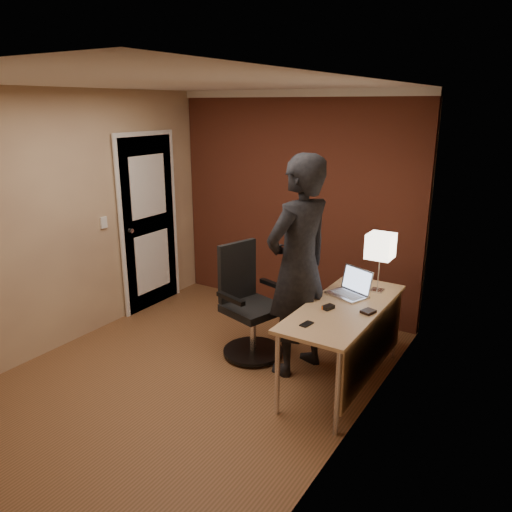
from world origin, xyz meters
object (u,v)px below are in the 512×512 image
at_px(phone, 307,324).
at_px(office_chair, 248,308).
at_px(desk, 352,322).
at_px(laptop, 352,288).
at_px(person, 298,267).
at_px(desk_lamp, 380,247).
at_px(mouse, 328,307).
at_px(wallet, 368,312).

xyz_separation_m(phone, office_chair, (-0.88, 0.54, -0.26)).
relative_size(desk, laptop, 3.71).
bearing_deg(desk, person, 177.87).
bearing_deg(desk_lamp, laptop, -130.49).
height_order(laptop, office_chair, office_chair).
relative_size(mouse, wallet, 0.91).
xyz_separation_m(wallet, person, (-0.67, 0.06, 0.24)).
distance_m(laptop, person, 0.52).
xyz_separation_m(desk_lamp, mouse, (-0.21, -0.61, -0.40)).
xyz_separation_m(desk_lamp, person, (-0.57, -0.45, -0.16)).
height_order(desk_lamp, mouse, desk_lamp).
bearing_deg(laptop, mouse, -95.52).
height_order(mouse, wallet, mouse).
distance_m(phone, person, 0.68).
distance_m(desk_lamp, office_chair, 1.37).
bearing_deg(desk_lamp, mouse, -108.80).
relative_size(phone, wallet, 1.05).
bearing_deg(laptop, person, -147.44).
relative_size(desk_lamp, wallet, 4.86).
bearing_deg(desk_lamp, phone, -102.85).
height_order(phone, office_chair, office_chair).
bearing_deg(wallet, person, 175.06).
relative_size(desk_lamp, office_chair, 0.50).
bearing_deg(desk, wallet, -14.71).
height_order(desk, person, person).
xyz_separation_m(mouse, office_chair, (-0.90, 0.18, -0.27)).
relative_size(desk_lamp, laptop, 1.32).
distance_m(mouse, wallet, 0.32).
bearing_deg(desk_lamp, desk, -95.72).
xyz_separation_m(desk, person, (-0.52, 0.02, 0.38)).
xyz_separation_m(laptop, phone, (-0.06, -0.78, -0.06)).
bearing_deg(mouse, phone, -73.01).
xyz_separation_m(desk, desk_lamp, (0.05, 0.47, 0.55)).
distance_m(desk, office_chair, 1.07).
xyz_separation_m(mouse, wallet, (0.31, 0.10, -0.01)).
relative_size(wallet, person, 0.06).
height_order(desk, wallet, wallet).
bearing_deg(mouse, office_chair, -171.64).
distance_m(desk_lamp, person, 0.75).
distance_m(desk_lamp, laptop, 0.44).
xyz_separation_m(desk_lamp, office_chair, (-1.11, -0.43, -0.67)).
distance_m(wallet, office_chair, 1.24).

